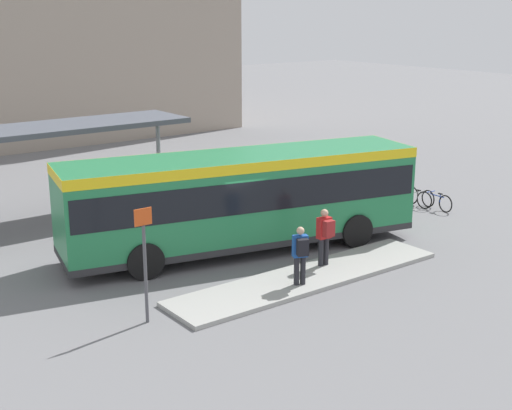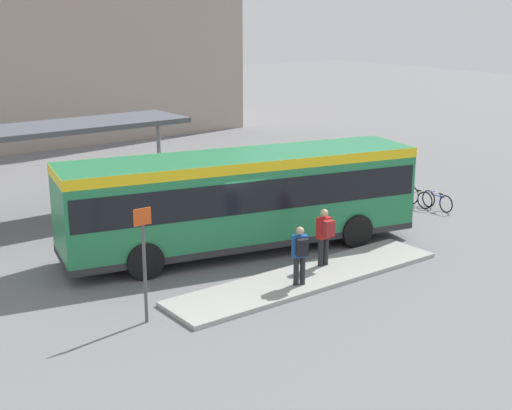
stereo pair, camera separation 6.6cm
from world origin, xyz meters
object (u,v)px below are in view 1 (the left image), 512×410
(city_bus, at_px, (242,195))
(bicycle_black, at_px, (389,188))
(bicycle_blue, at_px, (437,201))
(potted_planter_near_shelter, at_px, (130,207))
(bicycle_red, at_px, (400,192))
(platform_sign, at_px, (145,260))
(pedestrian_waiting, at_px, (325,234))
(pedestrian_companion, at_px, (301,252))
(bicycle_white, at_px, (414,198))

(city_bus, height_order, bicycle_black, city_bus)
(bicycle_blue, relative_size, potted_planter_near_shelter, 1.07)
(city_bus, distance_m, bicycle_blue, 8.55)
(bicycle_blue, distance_m, bicycle_red, 1.61)
(platform_sign, bearing_deg, bicycle_blue, 9.68)
(pedestrian_waiting, height_order, pedestrian_companion, pedestrian_waiting)
(bicycle_white, bearing_deg, bicycle_black, -17.93)
(pedestrian_companion, relative_size, bicycle_red, 0.92)
(platform_sign, bearing_deg, bicycle_white, 13.29)
(city_bus, distance_m, potted_planter_near_shelter, 4.55)
(pedestrian_waiting, distance_m, bicycle_black, 8.86)
(bicycle_white, distance_m, bicycle_black, 1.63)
(bicycle_white, bearing_deg, pedestrian_waiting, 106.24)
(city_bus, distance_m, bicycle_white, 8.21)
(bicycle_blue, distance_m, platform_sign, 13.52)
(bicycle_black, distance_m, platform_sign, 14.13)
(city_bus, xyz_separation_m, platform_sign, (-4.87, -2.89, -0.19))
(bicycle_red, bearing_deg, bicycle_blue, -175.64)
(pedestrian_waiting, bearing_deg, bicycle_white, -64.20)
(pedestrian_companion, bearing_deg, bicycle_white, -45.20)
(bicycle_blue, xyz_separation_m, potted_planter_near_shelter, (-10.09, 4.72, 0.40))
(pedestrian_waiting, relative_size, bicycle_black, 1.06)
(pedestrian_waiting, bearing_deg, pedestrian_companion, 118.85)
(city_bus, height_order, bicycle_red, city_bus)
(bicycle_red, bearing_deg, city_bus, 92.74)
(city_bus, bearing_deg, bicycle_red, 19.49)
(bicycle_red, height_order, potted_planter_near_shelter, potted_planter_near_shelter)
(bicycle_red, distance_m, bicycle_black, 0.83)
(city_bus, relative_size, platform_sign, 3.98)
(bicycle_blue, xyz_separation_m, bicycle_red, (-0.23, 1.59, 0.04))
(city_bus, relative_size, potted_planter_near_shelter, 7.88)
(pedestrian_waiting, height_order, bicycle_blue, pedestrian_waiting)
(bicycle_white, relative_size, potted_planter_near_shelter, 1.10)
(bicycle_blue, bearing_deg, bicycle_red, 13.42)
(city_bus, xyz_separation_m, bicycle_red, (8.17, 0.97, -1.38))
(pedestrian_companion, distance_m, platform_sign, 4.30)
(bicycle_red, distance_m, platform_sign, 13.65)
(platform_sign, bearing_deg, bicycle_red, 16.47)
(platform_sign, bearing_deg, bicycle_black, 19.28)
(pedestrian_companion, bearing_deg, city_bus, 11.57)
(city_bus, xyz_separation_m, bicycle_white, (8.09, 0.17, -1.41))
(pedestrian_companion, distance_m, bicycle_black, 10.51)
(pedestrian_companion, xyz_separation_m, bicycle_black, (9.07, 5.26, -0.69))
(bicycle_blue, bearing_deg, bicycle_black, 4.61)
(potted_planter_near_shelter, xyz_separation_m, platform_sign, (-3.18, -6.98, 0.82))
(city_bus, height_order, potted_planter_near_shelter, city_bus)
(bicycle_white, bearing_deg, bicycle_red, -11.96)
(bicycle_blue, xyz_separation_m, platform_sign, (-13.27, -2.26, 1.23))
(pedestrian_waiting, height_order, bicycle_red, pedestrian_waiting)
(pedestrian_waiting, bearing_deg, bicycle_red, -59.28)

